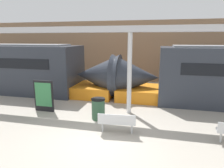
{
  "coord_description": "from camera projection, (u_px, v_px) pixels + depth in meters",
  "views": [
    {
      "loc": [
        1.91,
        -6.08,
        3.55
      ],
      "look_at": [
        -0.23,
        3.12,
        1.4
      ],
      "focal_mm": 32.0,
      "sensor_mm": 36.0,
      "label": 1
    }
  ],
  "objects": [
    {
      "name": "trash_bin",
      "position": [
        98.0,
        109.0,
        8.94
      ],
      "size": [
        0.62,
        0.62,
        0.96
      ],
      "color": "#2D5138",
      "rests_on": "ground_plane"
    },
    {
      "name": "poster_board",
      "position": [
        44.0,
        96.0,
        9.84
      ],
      "size": [
        1.02,
        0.07,
        1.57
      ],
      "color": "black",
      "rests_on": "ground_plane"
    },
    {
      "name": "bench_near",
      "position": [
        117.0,
        121.0,
        7.56
      ],
      "size": [
        1.45,
        0.56,
        0.81
      ],
      "rotation": [
        0.0,
        0.0,
        0.08
      ],
      "color": "silver",
      "rests_on": "ground_plane"
    },
    {
      "name": "support_column_near",
      "position": [
        129.0,
        74.0,
        9.42
      ],
      "size": [
        0.22,
        0.22,
        3.83
      ],
      "primitive_type": "cylinder",
      "color": "silver",
      "rests_on": "ground_plane"
    },
    {
      "name": "canopy_beam",
      "position": [
        130.0,
        29.0,
        8.96
      ],
      "size": [
        28.0,
        0.6,
        0.28
      ],
      "primitive_type": "cube",
      "color": "#B7B7BC",
      "rests_on": "support_column_near"
    },
    {
      "name": "ground_plane",
      "position": [
        98.0,
        142.0,
        6.99
      ],
      "size": [
        60.0,
        60.0,
        0.0
      ],
      "primitive_type": "plane",
      "color": "#A8A093"
    },
    {
      "name": "train_right",
      "position": [
        0.0,
        68.0,
        14.01
      ],
      "size": [
        17.02,
        2.93,
        3.2
      ],
      "color": "#2D333D",
      "rests_on": "ground_plane"
    },
    {
      "name": "station_wall",
      "position": [
        135.0,
        52.0,
        16.58
      ],
      "size": [
        56.0,
        0.2,
        5.0
      ],
      "primitive_type": "cube",
      "color": "#937051",
      "rests_on": "ground_plane"
    }
  ]
}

